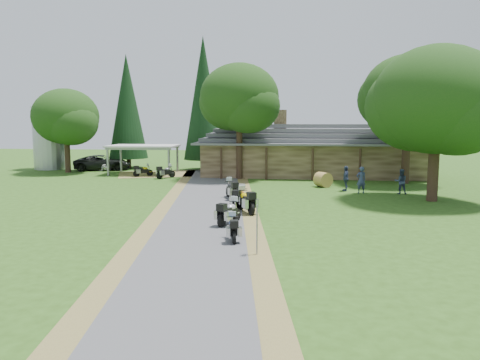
# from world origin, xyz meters

# --- Properties ---
(ground) EXTENTS (120.00, 120.00, 0.00)m
(ground) POSITION_xyz_m (0.00, 0.00, 0.00)
(ground) COLOR #2A4914
(ground) RESTS_ON ground
(driveway) EXTENTS (51.95, 51.95, 0.00)m
(driveway) POSITION_xyz_m (-0.50, 4.00, 0.00)
(driveway) COLOR #48484A
(driveway) RESTS_ON ground
(lodge) EXTENTS (21.40, 9.40, 4.90)m
(lodge) POSITION_xyz_m (6.00, 24.00, 2.45)
(lodge) COLOR #4E3C28
(lodge) RESTS_ON ground
(silo) EXTENTS (3.54, 3.54, 7.14)m
(silo) POSITION_xyz_m (-21.57, 26.22, 3.57)
(silo) COLOR gray
(silo) RESTS_ON ground
(carport) EXTENTS (6.63, 4.55, 2.81)m
(carport) POSITION_xyz_m (-10.13, 22.69, 1.40)
(carport) COLOR silver
(carport) RESTS_ON ground
(car_white_sedan) EXTENTS (4.33, 5.84, 1.80)m
(car_white_sedan) POSITION_xyz_m (-16.27, 25.82, 0.90)
(car_white_sedan) COLOR white
(car_white_sedan) RESTS_ON ground
(car_dark_suv) EXTENTS (4.37, 6.75, 2.39)m
(car_dark_suv) POSITION_xyz_m (-15.59, 25.59, 1.20)
(car_dark_suv) COLOR black
(car_dark_suv) RESTS_ON ground
(motorcycle_row_a) EXTENTS (0.88, 1.77, 1.16)m
(motorcycle_row_a) POSITION_xyz_m (1.85, -1.64, 0.58)
(motorcycle_row_a) COLOR navy
(motorcycle_row_a) RESTS_ON ground
(motorcycle_row_b) EXTENTS (1.27, 2.03, 1.32)m
(motorcycle_row_b) POSITION_xyz_m (1.26, 1.45, 0.66)
(motorcycle_row_b) COLOR #B7B9BF
(motorcycle_row_b) RESTS_ON ground
(motorcycle_row_c) EXTENTS (1.58, 2.19, 1.44)m
(motorcycle_row_c) POSITION_xyz_m (1.75, 4.60, 0.72)
(motorcycle_row_c) COLOR #E0C005
(motorcycle_row_c) RESTS_ON ground
(motorcycle_row_d) EXTENTS (0.92, 2.04, 1.35)m
(motorcycle_row_d) POSITION_xyz_m (1.26, 5.86, 0.67)
(motorcycle_row_d) COLOR orange
(motorcycle_row_d) RESTS_ON ground
(motorcycle_row_e) EXTENTS (1.41, 2.09, 1.37)m
(motorcycle_row_e) POSITION_xyz_m (0.33, 9.05, 0.68)
(motorcycle_row_e) COLOR black
(motorcycle_row_e) RESTS_ON ground
(motorcycle_carport_a) EXTENTS (1.64, 1.55, 1.17)m
(motorcycle_carport_a) POSITION_xyz_m (-9.56, 20.70, 0.58)
(motorcycle_carport_a) COLOR gold
(motorcycle_carport_a) RESTS_ON ground
(motorcycle_carport_b) EXTENTS (1.55, 1.85, 1.26)m
(motorcycle_carport_b) POSITION_xyz_m (-7.07, 19.54, 0.63)
(motorcycle_carport_b) COLOR slate
(motorcycle_carport_b) RESTS_ON ground
(person_a) EXTENTS (0.73, 0.60, 2.25)m
(person_a) POSITION_xyz_m (9.17, 12.57, 1.12)
(person_a) COLOR navy
(person_a) RESTS_ON ground
(person_b) EXTENTS (0.60, 0.43, 2.08)m
(person_b) POSITION_xyz_m (11.93, 12.65, 1.04)
(person_b) COLOR navy
(person_b) RESTS_ON ground
(person_c) EXTENTS (0.52, 0.67, 2.17)m
(person_c) POSITION_xyz_m (8.21, 13.61, 1.09)
(person_c) COLOR navy
(person_c) RESTS_ON ground
(hay_bale) EXTENTS (1.54, 1.51, 1.15)m
(hay_bale) POSITION_xyz_m (6.68, 15.54, 0.58)
(hay_bale) COLOR #A5843C
(hay_bale) RESTS_ON ground
(sign_post) EXTENTS (0.35, 0.06, 1.97)m
(sign_post) POSITION_xyz_m (3.06, -3.71, 0.98)
(sign_post) COLOR gray
(sign_post) RESTS_ON ground
(oak_lodge_left) EXTENTS (6.90, 6.90, 11.64)m
(oak_lodge_left) POSITION_xyz_m (-0.43, 19.89, 5.82)
(oak_lodge_left) COLOR #143710
(oak_lodge_left) RESTS_ON ground
(oak_lodge_right) EXTENTS (7.39, 7.39, 11.88)m
(oak_lodge_right) POSITION_xyz_m (13.52, 18.50, 5.94)
(oak_lodge_right) COLOR #143710
(oak_lodge_right) RESTS_ON ground
(oak_driveway) EXTENTS (8.07, 8.07, 10.42)m
(oak_driveway) POSITION_xyz_m (13.29, 9.84, 5.21)
(oak_driveway) COLOR #143710
(oak_driveway) RESTS_ON ground
(oak_silo) EXTENTS (6.47, 6.47, 8.98)m
(oak_silo) POSITION_xyz_m (-18.15, 23.14, 4.49)
(oak_silo) COLOR #143710
(oak_silo) RESTS_ON ground
(cedar_near) EXTENTS (4.21, 4.21, 13.84)m
(cedar_near) POSITION_xyz_m (-5.08, 27.32, 6.92)
(cedar_near) COLOR black
(cedar_near) RESTS_ON ground
(cedar_far) EXTENTS (4.19, 4.19, 12.27)m
(cedar_far) POSITION_xyz_m (-13.63, 28.13, 6.13)
(cedar_far) COLOR black
(cedar_far) RESTS_ON ground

